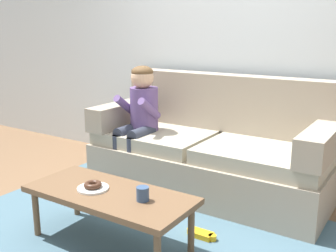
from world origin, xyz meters
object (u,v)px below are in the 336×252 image
Objects in this scene: coffee_table at (109,197)px; person_child at (139,113)px; donut at (93,185)px; mug at (143,194)px; toy_controller at (201,235)px; couch at (211,151)px.

person_child is at bearing 116.83° from coffee_table.
donut is (-0.12, -0.03, 0.07)m from coffee_table.
donut is 1.33× the size of mug.
coffee_table is 9.55× the size of donut.
couch is at bearing 104.75° from toy_controller.
coffee_table is at bearing -177.94° from mug.
mug reaches higher than coffee_table.
coffee_table is at bearing -63.17° from person_child.
toy_controller is at bearing 36.16° from donut.
person_child is at bearing 127.77° from mug.
toy_controller is at bearing -66.98° from couch.
couch reaches higher than coffee_table.
coffee_table is 0.28m from mug.
coffee_table is 12.73× the size of mug.
donut is 0.53× the size of toy_controller.
mug is at bearing -83.33° from couch.
donut is at bearing -167.66° from coffee_table.
mug is 0.40× the size of toy_controller.
mug is (0.14, -1.22, 0.07)m from couch.
mug reaches higher than donut.
person_child is 9.18× the size of donut.
couch reaches higher than toy_controller.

